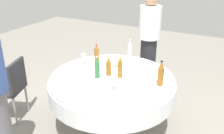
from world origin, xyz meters
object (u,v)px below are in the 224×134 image
Objects in this scene: bottle_amber_north at (97,55)px; wine_glass_north at (84,57)px; bottle_clear_mid at (130,49)px; bottle_amber_rear at (120,68)px; bottle_green_outer at (97,68)px; plate_west at (117,66)px; dining_table at (112,87)px; wine_glass_rear at (114,81)px; chair_mid at (12,85)px; bottle_amber_east at (109,67)px; person_outer at (149,41)px; plate_far at (97,88)px; bottle_amber_south at (161,74)px.

bottle_amber_north reaches higher than wine_glass_north.
bottle_amber_rear is at bearing 13.70° from bottle_clear_mid.
bottle_green_outer is 1.09× the size of plate_west.
dining_table is 6.11× the size of plate_west.
bottle_clear_mid is (-0.79, 0.09, 0.00)m from bottle_green_outer.
wine_glass_rear is at bearing 56.81° from wine_glass_north.
bottle_clear_mid is 0.34× the size of chair_mid.
chair_mid is at bearing -68.69° from bottle_amber_east.
bottle_clear_mid is at bearing -165.86° from wine_glass_rear.
plate_west is at bearing -95.89° from person_outer.
bottle_green_outer is 0.31m from plate_far.
wine_glass_rear is (0.32, 0.24, -0.00)m from bottle_amber_east.
bottle_amber_east is 1.20m from person_outer.
bottle_green_outer is 0.97× the size of bottle_clear_mid.
wine_glass_rear is at bearing 14.14° from bottle_clear_mid.
bottle_green_outer is 1.22× the size of plate_far.
wine_glass_rear reaches higher than wine_glass_north.
dining_table is 6.86× the size of plate_far.
wine_glass_rear is 0.86m from wine_glass_north.
bottle_amber_north is 1.23m from chair_mid.
wine_glass_north is at bearing -95.65° from bottle_amber_south.
plate_far is 0.27× the size of chair_mid.
bottle_amber_south reaches higher than bottle_green_outer.
bottle_amber_east is 0.66m from bottle_clear_mid.
bottle_green_outer is 1.14× the size of bottle_amber_east.
person_outer is (-1.51, -0.14, 0.02)m from wine_glass_rear.
wine_glass_north is at bearing -69.50° from chair_mid.
person_outer is (-1.22, 0.04, 0.28)m from dining_table.
bottle_amber_rear reaches higher than chair_mid.
plate_west is at bearing -156.57° from wine_glass_rear.
bottle_green_outer is at bearing -119.99° from wine_glass_rear.
bottle_amber_east is (-0.12, 0.09, -0.02)m from bottle_green_outer.
wine_glass_rear is 0.22m from plate_far.
bottle_amber_north is 0.81m from wine_glass_rear.
wine_glass_rear is (0.19, 0.33, -0.02)m from bottle_green_outer.
bottle_amber_east reaches higher than plate_far.
wine_glass_north is (-0.14, -0.63, -0.02)m from bottle_amber_rear.
wine_glass_rear is 1.01× the size of wine_glass_north.
bottle_amber_north is at bearing -83.05° from plate_west.
dining_table is at bearing -66.52° from bottle_amber_rear.
person_outer is at bearing -154.01° from bottle_amber_south.
bottle_amber_north is at bearing -148.86° from plate_far.
bottle_amber_rear is at bearing -86.80° from bottle_amber_south.
bottle_amber_east is 0.42m from bottle_amber_north.
person_outer reaches higher than bottle_amber_rear.
dining_table is at bearing -90.00° from chair_mid.
chair_mid reaches higher than dining_table.
bottle_clear_mid is (-0.69, -0.07, 0.28)m from dining_table.
dining_table is 0.75m from bottle_clear_mid.
bottle_amber_south reaches higher than bottle_clear_mid.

